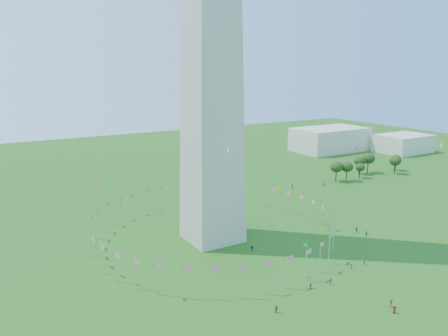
{
  "coord_description": "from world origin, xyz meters",
  "views": [
    {
      "loc": [
        -67.67,
        -71.67,
        56.58
      ],
      "look_at": [
        -4.31,
        35.0,
        28.12
      ],
      "focal_mm": 35.0,
      "sensor_mm": 36.0,
      "label": 1
    }
  ],
  "objects": [
    {
      "name": "gov_building_east_a",
      "position": [
        150.0,
        150.0,
        8.0
      ],
      "size": [
        50.0,
        30.0,
        16.0
      ],
      "primitive_type": "cube",
      "color": "beige",
      "rests_on": "ground"
    },
    {
      "name": "tree_line_east",
      "position": [
        113.43,
        85.51,
        4.95
      ],
      "size": [
        53.3,
        15.72,
        10.96
      ],
      "color": "#2B4918",
      "rests_on": "ground"
    },
    {
      "name": "kites_aloft",
      "position": [
        10.34,
        25.92,
        20.54
      ],
      "size": [
        86.03,
        75.31,
        32.1
      ],
      "color": "yellow",
      "rests_on": "ground"
    },
    {
      "name": "crowd",
      "position": [
        6.28,
        -2.53,
        0.89
      ],
      "size": [
        95.02,
        74.25,
        1.95
      ],
      "color": "#1C2442",
      "rests_on": "ground"
    },
    {
      "name": "ground",
      "position": [
        0.0,
        0.0,
        0.0
      ],
      "size": [
        600.0,
        600.0,
        0.0
      ],
      "primitive_type": "plane",
      "color": "#1B5012",
      "rests_on": "ground"
    },
    {
      "name": "flag_ring",
      "position": [
        -0.0,
        50.0,
        4.5
      ],
      "size": [
        80.24,
        80.24,
        9.0
      ],
      "color": "silver",
      "rests_on": "ground"
    },
    {
      "name": "gov_building_east_b",
      "position": [
        190.0,
        120.0,
        6.0
      ],
      "size": [
        35.0,
        25.0,
        12.0
      ],
      "primitive_type": "cube",
      "color": "beige",
      "rests_on": "ground"
    }
  ]
}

